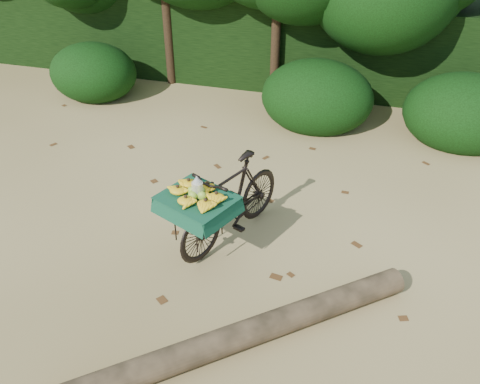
# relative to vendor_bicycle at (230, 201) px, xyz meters

# --- Properties ---
(ground) EXTENTS (80.00, 80.00, 0.00)m
(ground) POSITION_rel_vendor_bicycle_xyz_m (-0.96, -0.65, -0.58)
(ground) COLOR tan
(ground) RESTS_ON ground
(vendor_bicycle) EXTENTS (1.35, 1.98, 1.13)m
(vendor_bicycle) POSITION_rel_vendor_bicycle_xyz_m (0.00, 0.00, 0.00)
(vendor_bicycle) COLOR black
(vendor_bicycle) RESTS_ON ground
(fallen_log) EXTENTS (3.18, 2.74, 0.28)m
(fallen_log) POSITION_rel_vendor_bicycle_xyz_m (0.59, -1.65, -0.44)
(fallen_log) COLOR brown
(fallen_log) RESTS_ON ground
(hedge_backdrop) EXTENTS (26.00, 1.80, 1.80)m
(hedge_backdrop) POSITION_rel_vendor_bicycle_xyz_m (-0.96, 5.65, 0.32)
(hedge_backdrop) COLOR black
(hedge_backdrop) RESTS_ON ground
(bush_clumps) EXTENTS (8.80, 1.70, 0.90)m
(bush_clumps) POSITION_rel_vendor_bicycle_xyz_m (-0.46, 3.65, -0.13)
(bush_clumps) COLOR black
(bush_clumps) RESTS_ON ground
(leaf_litter) EXTENTS (7.00, 7.30, 0.01)m
(leaf_litter) POSITION_rel_vendor_bicycle_xyz_m (-0.96, 0.00, -0.57)
(leaf_litter) COLOR #4D2E14
(leaf_litter) RESTS_ON ground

